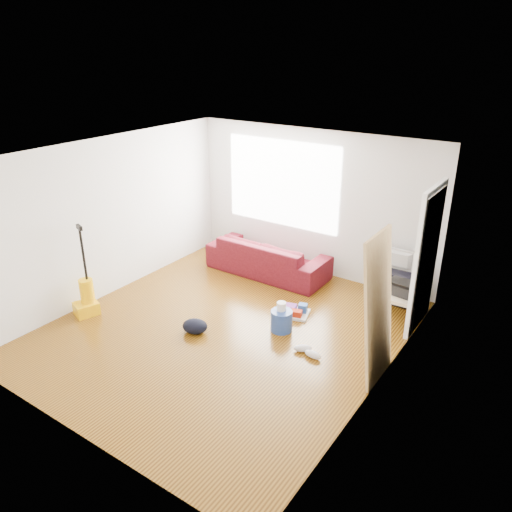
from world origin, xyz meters
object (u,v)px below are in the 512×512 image
Objects in this scene: backpack at (195,332)px; vacuum at (86,298)px; bucket at (281,330)px; cleaning_tray at (294,311)px; tv_stand at (394,284)px; sofa at (268,273)px; side_table at (400,298)px.

vacuum is (-1.69, -0.50, 0.26)m from backpack.
cleaning_tray reaches higher than bucket.
bucket is at bearing 17.20° from backpack.
backpack is at bearing -131.41° from tv_stand.
sofa is 1.93m from bucket.
bucket is at bearing -122.43° from tv_stand.
side_table reaches higher than cleaning_tray.
bucket is at bearing -81.70° from cleaning_tray.
sofa is at bearing -176.41° from tv_stand.
vacuum is (-3.65, -3.00, -0.01)m from tv_stand.
vacuum is at bearing -155.20° from bucket.
side_table is at bearing 50.92° from vacuum.
tv_stand is at bearing 116.03° from side_table.
cleaning_tray is at bearing 53.40° from vacuum.
tv_stand is 0.69m from side_table.
cleaning_tray is (1.13, -1.01, 0.05)m from sofa.
tv_stand is at bearing 32.17° from backpack.
bucket is at bearing 128.78° from sofa.
bucket is at bearing -137.91° from side_table.
backpack is at bearing 36.08° from vacuum.
tv_stand is (2.19, 0.27, 0.27)m from sofa.
side_table is (2.49, -0.34, 0.39)m from sofa.
backpack is at bearing -142.93° from bucket.
backpack is 0.26× the size of vacuum.
cleaning_tray is at bearing 98.30° from bucket.
bucket is 2.95m from vacuum.
sofa is at bearing 172.12° from side_table.
bucket is (-0.98, -1.77, -0.27)m from tv_stand.
sofa is 1.54× the size of vacuum.
sofa is 3.11m from vacuum.
side_table is at bearing 26.04° from cleaning_tray.
sofa reaches higher than bucket.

